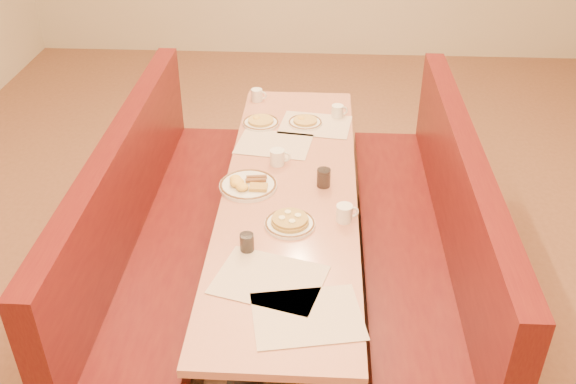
# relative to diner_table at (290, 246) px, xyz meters

# --- Properties ---
(ground) EXTENTS (8.00, 8.00, 0.00)m
(ground) POSITION_rel_diner_table_xyz_m (0.00, 0.00, -0.37)
(ground) COLOR #9E6647
(ground) RESTS_ON ground
(diner_table) EXTENTS (0.70, 2.50, 0.75)m
(diner_table) POSITION_rel_diner_table_xyz_m (0.00, 0.00, 0.00)
(diner_table) COLOR black
(diner_table) RESTS_ON ground
(booth_left) EXTENTS (0.55, 2.50, 1.05)m
(booth_left) POSITION_rel_diner_table_xyz_m (-0.73, 0.00, -0.01)
(booth_left) COLOR #4C3326
(booth_left) RESTS_ON ground
(booth_right) EXTENTS (0.55, 2.50, 1.05)m
(booth_right) POSITION_rel_diner_table_xyz_m (0.73, 0.00, -0.01)
(booth_right) COLOR #4C3326
(booth_right) RESTS_ON ground
(placemat_near_left) EXTENTS (0.53, 0.45, 0.00)m
(placemat_near_left) POSITION_rel_diner_table_xyz_m (-0.05, -0.73, 0.38)
(placemat_near_left) COLOR beige
(placemat_near_left) RESTS_ON diner_table
(placemat_near_right) EXTENTS (0.49, 0.40, 0.00)m
(placemat_near_right) POSITION_rel_diner_table_xyz_m (0.12, -0.94, 0.38)
(placemat_near_right) COLOR beige
(placemat_near_right) RESTS_ON diner_table
(placemat_far_left) EXTENTS (0.47, 0.38, 0.00)m
(placemat_far_left) POSITION_rel_diner_table_xyz_m (-0.12, 0.49, 0.38)
(placemat_far_left) COLOR beige
(placemat_far_left) RESTS_ON diner_table
(placemat_far_right) EXTENTS (0.47, 0.38, 0.00)m
(placemat_far_right) POSITION_rel_diner_table_xyz_m (0.12, 0.76, 0.38)
(placemat_far_right) COLOR beige
(placemat_far_right) RESTS_ON diner_table
(pancake_plate) EXTENTS (0.25, 0.25, 0.06)m
(pancake_plate) POSITION_rel_diner_table_xyz_m (0.02, -0.32, 0.39)
(pancake_plate) COLOR white
(pancake_plate) RESTS_ON diner_table
(eggs_plate) EXTENTS (0.31, 0.31, 0.06)m
(eggs_plate) POSITION_rel_diner_table_xyz_m (-0.23, 0.01, 0.39)
(eggs_plate) COLOR white
(eggs_plate) RESTS_ON diner_table
(extra_plate_mid) EXTENTS (0.21, 0.21, 0.04)m
(extra_plate_mid) POSITION_rel_diner_table_xyz_m (0.06, 0.77, 0.39)
(extra_plate_mid) COLOR white
(extra_plate_mid) RESTS_ON diner_table
(extra_plate_far) EXTENTS (0.23, 0.23, 0.05)m
(extra_plate_far) POSITION_rel_diner_table_xyz_m (-0.22, 0.75, 0.39)
(extra_plate_far) COLOR white
(extra_plate_far) RESTS_ON diner_table
(coffee_mug_a) EXTENTS (0.11, 0.08, 0.09)m
(coffee_mug_a) POSITION_rel_diner_table_xyz_m (0.28, -0.26, 0.42)
(coffee_mug_a) COLOR white
(coffee_mug_a) RESTS_ON diner_table
(coffee_mug_b) EXTENTS (0.12, 0.08, 0.09)m
(coffee_mug_b) POSITION_rel_diner_table_xyz_m (-0.08, 0.26, 0.42)
(coffee_mug_b) COLOR white
(coffee_mug_b) RESTS_ON diner_table
(coffee_mug_c) EXTENTS (0.11, 0.08, 0.08)m
(coffee_mug_c) POSITION_rel_diner_table_xyz_m (0.26, 0.88, 0.42)
(coffee_mug_c) COLOR white
(coffee_mug_c) RESTS_ON diner_table
(coffee_mug_d) EXTENTS (0.11, 0.08, 0.08)m
(coffee_mug_d) POSITION_rel_diner_table_xyz_m (-0.28, 1.10, 0.42)
(coffee_mug_d) COLOR white
(coffee_mug_d) RESTS_ON diner_table
(soda_tumbler_near) EXTENTS (0.07, 0.07, 0.09)m
(soda_tumbler_near) POSITION_rel_diner_table_xyz_m (-0.17, -0.53, 0.42)
(soda_tumbler_near) COLOR black
(soda_tumbler_near) RESTS_ON diner_table
(soda_tumbler_mid) EXTENTS (0.07, 0.07, 0.10)m
(soda_tumbler_mid) POSITION_rel_diner_table_xyz_m (0.18, 0.05, 0.43)
(soda_tumbler_mid) COLOR black
(soda_tumbler_mid) RESTS_ON diner_table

